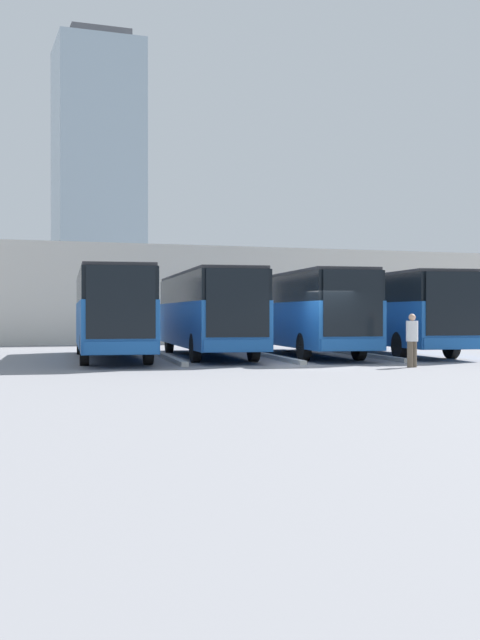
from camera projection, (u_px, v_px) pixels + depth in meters
ground_plane at (313, 364)px, 27.13m from camera, size 600.00×600.00×0.00m
bus_0 at (388, 310)px, 34.08m from camera, size 3.85×12.04×3.34m
curb_divider_0 at (367, 355)px, 31.79m from camera, size 1.19×7.72×0.15m
bus_1 at (303, 310)px, 32.83m from camera, size 3.85×12.04×3.34m
curb_divider_1 at (274, 357)px, 30.54m from camera, size 1.19×7.72×0.15m
bus_2 at (207, 310)px, 32.03m from camera, size 3.85×12.04×3.34m
curb_divider_2 at (170, 358)px, 29.74m from camera, size 1.19×7.72×0.15m
bus_3 at (111, 310)px, 30.34m from camera, size 3.85×12.04×3.34m
pedestrian at (412, 339)px, 25.67m from camera, size 0.50×0.50×1.72m
station_building at (151, 295)px, 50.06m from camera, size 42.18×11.99×5.70m
office_tower at (98, 181)px, 187.27m from camera, size 19.53×19.53×66.86m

